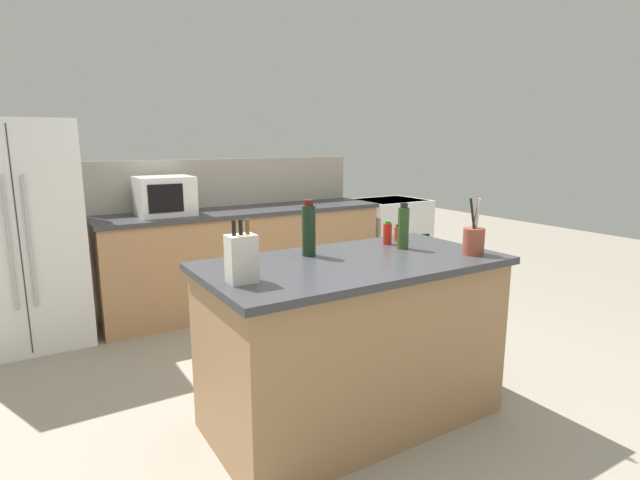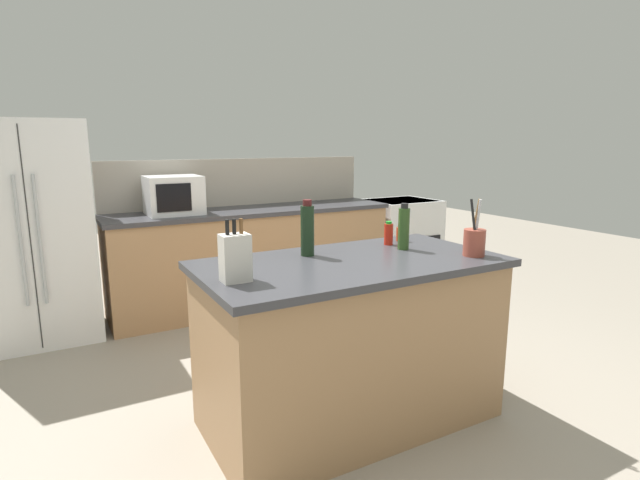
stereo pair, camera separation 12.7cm
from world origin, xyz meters
TOP-DOWN VIEW (x-y plane):
  - ground_plane at (0.00, 0.00)m, footprint 14.00×14.00m
  - back_counter_run at (0.30, 2.20)m, footprint 2.71×0.66m
  - wall_backsplash at (0.30, 2.52)m, footprint 2.67×0.03m
  - kitchen_island at (0.00, 0.00)m, footprint 1.65×0.87m
  - refrigerator at (-1.53, 2.25)m, footprint 0.88×0.75m
  - range_oven at (2.07, 2.20)m, footprint 0.76×0.65m
  - microwave at (-0.43, 2.20)m, footprint 0.46×0.39m
  - knife_block at (-0.69, -0.09)m, footprint 0.13×0.10m
  - utensil_crock at (0.66, -0.24)m, footprint 0.12×0.12m
  - wine_bottle at (-0.15, 0.22)m, footprint 0.08×0.08m
  - hot_sauce_bottle at (0.42, 0.23)m, footprint 0.05×0.05m
  - olive_oil_bottle at (0.42, 0.08)m, footprint 0.07×0.07m
  - spice_jar_paprika at (0.56, 0.29)m, footprint 0.05×0.05m

SIDE VIEW (x-z plane):
  - ground_plane at x=0.00m, z-range 0.00..0.00m
  - range_oven at x=2.07m, z-range 0.01..0.93m
  - back_counter_run at x=0.30m, z-range 0.00..0.94m
  - kitchen_island at x=0.00m, z-range 0.00..0.94m
  - refrigerator at x=-1.53m, z-range 0.00..1.73m
  - spice_jar_paprika at x=0.56m, z-range 0.94..1.04m
  - hot_sauce_bottle at x=0.42m, z-range 0.94..1.08m
  - utensil_crock at x=0.66m, z-range 0.86..1.18m
  - knife_block at x=-0.69m, z-range 0.91..1.20m
  - olive_oil_bottle at x=0.42m, z-range 0.93..1.21m
  - wine_bottle at x=-0.15m, z-range 0.93..1.25m
  - microwave at x=-0.43m, z-range 0.94..1.27m
  - wall_backsplash at x=0.30m, z-range 0.94..1.40m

